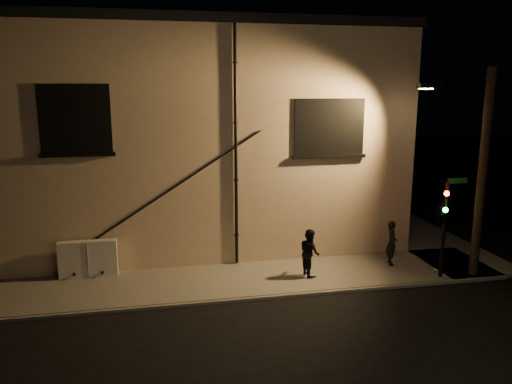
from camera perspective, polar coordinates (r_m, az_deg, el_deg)
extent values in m
plane|color=black|center=(16.09, 6.03, -11.61)|extent=(90.00, 90.00, 0.00)
cube|color=slate|center=(16.85, -5.49, -10.25)|extent=(20.00, 3.00, 0.12)
cube|color=slate|center=(25.46, 14.60, -2.85)|extent=(3.00, 16.00, 0.12)
cube|color=beige|center=(23.17, -7.74, 6.53)|extent=(16.00, 12.00, 8.50)
cube|color=black|center=(23.17, -8.06, 17.42)|extent=(16.20, 12.20, 0.30)
cube|color=black|center=(17.20, -19.91, 7.88)|extent=(2.20, 0.10, 2.20)
cube|color=black|center=(17.21, -19.90, 7.89)|extent=(1.98, 0.05, 1.98)
cube|color=black|center=(18.14, 8.38, 7.38)|extent=(2.60, 0.10, 2.00)
cube|color=black|center=(18.15, 8.36, 7.39)|extent=(2.38, 0.05, 1.78)
cylinder|color=black|center=(17.29, -2.32, 4.98)|extent=(0.11, 0.11, 8.30)
cylinder|color=black|center=(17.32, -9.50, 0.44)|extent=(5.96, 0.04, 3.75)
cylinder|color=black|center=(17.31, -9.11, 0.65)|extent=(5.96, 0.04, 3.75)
cube|color=silver|center=(17.81, -18.64, -7.25)|extent=(1.90, 0.32, 1.25)
imported|color=black|center=(18.60, 15.25, -5.62)|extent=(0.52, 0.66, 1.61)
imported|color=black|center=(17.06, 6.16, -6.87)|extent=(0.71, 0.86, 1.61)
cylinder|color=black|center=(17.72, 20.68, -4.13)|extent=(0.12, 0.12, 3.24)
imported|color=black|center=(17.33, 20.44, -2.10)|extent=(0.86, 1.99, 0.79)
sphere|color=#FF140C|center=(17.06, 20.97, -0.16)|extent=(0.17, 0.17, 0.17)
sphere|color=#14FF3F|center=(17.17, 20.83, -1.92)|extent=(0.17, 0.17, 0.17)
cube|color=#0C4C1E|center=(17.54, 22.05, 1.21)|extent=(0.70, 0.03, 0.18)
cylinder|color=black|center=(18.01, 24.42, 1.63)|extent=(0.29, 0.29, 7.03)
cylinder|color=black|center=(17.77, 22.10, 11.52)|extent=(1.78, 0.98, 0.10)
cube|color=black|center=(17.81, 18.90, 11.44)|extent=(0.55, 0.28, 0.18)
cube|color=#FFC672|center=(17.81, 18.88, 11.12)|extent=(0.42, 0.20, 0.04)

